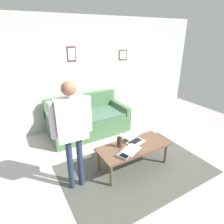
# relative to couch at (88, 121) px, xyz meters

# --- Properties ---
(ground_plane) EXTENTS (7.68, 7.68, 0.00)m
(ground_plane) POSITION_rel_couch_xyz_m (-0.21, 1.61, -0.30)
(ground_plane) COLOR #AEA2A4
(area_rug) EXTENTS (2.62, 1.70, 0.01)m
(area_rug) POSITION_rel_couch_xyz_m (-0.17, 1.76, -0.30)
(area_rug) COLOR #484941
(area_rug) RESTS_ON ground_plane
(back_wall) EXTENTS (7.04, 0.11, 2.70)m
(back_wall) POSITION_rel_couch_xyz_m (-0.21, -0.59, 1.05)
(back_wall) COLOR #BAC0B8
(back_wall) RESTS_ON ground_plane
(couch) EXTENTS (1.86, 0.95, 0.88)m
(couch) POSITION_rel_couch_xyz_m (0.00, 0.00, 0.00)
(couch) COLOR #486F46
(couch) RESTS_ON ground_plane
(coffee_table) EXTENTS (1.30, 0.57, 0.45)m
(coffee_table) POSITION_rel_couch_xyz_m (-0.17, 1.66, 0.10)
(coffee_table) COLOR brown
(coffee_table) RESTS_ON ground_plane
(laptop_left) EXTENTS (0.40, 0.40, 0.13)m
(laptop_left) POSITION_rel_couch_xyz_m (-0.26, 1.55, 0.19)
(laptop_left) COLOR silver
(laptop_left) RESTS_ON coffee_table
(laptop_center) EXTENTS (0.41, 0.41, 0.12)m
(laptop_center) POSITION_rel_couch_xyz_m (0.06, 1.82, 0.19)
(laptop_center) COLOR silver
(laptop_center) RESTS_ON coffee_table
(french_press) EXTENTS (0.10, 0.08, 0.27)m
(french_press) POSITION_rel_couch_xyz_m (0.06, 1.57, 0.26)
(french_press) COLOR #4C3323
(french_press) RESTS_ON coffee_table
(person_standing) EXTENTS (0.60, 0.22, 1.73)m
(person_standing) POSITION_rel_couch_xyz_m (0.90, 1.60, 0.81)
(person_standing) COLOR #232E48
(person_standing) RESTS_ON ground_plane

